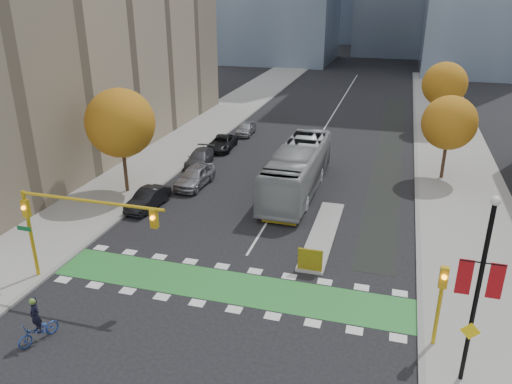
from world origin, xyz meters
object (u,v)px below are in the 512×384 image
Objects in this scene: traffic_signal_west at (68,217)px; parked_car_c at (200,158)px; banner_lamppost at (479,286)px; parked_car_b at (148,199)px; tree_east_near at (449,123)px; parked_car_e at (246,128)px; bus at (298,169)px; hazard_board at (310,260)px; tree_west at (120,123)px; tree_east_far at (445,84)px; parked_car_d at (222,143)px; parked_car_a at (195,176)px; cyclist at (38,327)px; traffic_signal_east at (441,295)px.

parked_car_c is (-1.07, 20.28, -3.36)m from traffic_signal_west.
banner_lamppost is at bearing -53.31° from parked_car_c.
tree_east_near is at bearing 35.32° from parked_car_b.
banner_lamppost is at bearing -62.46° from parked_car_e.
parked_car_b is at bearing -147.04° from bus.
tree_east_near reaches higher than traffic_signal_west.
tree_west reaches higher than hazard_board.
tree_east_far is 0.90× the size of traffic_signal_west.
tree_east_near is 1.47× the size of parked_car_d.
bus reaches higher than parked_car_c.
cyclist is at bearing -85.63° from parked_car_a.
bus is 2.78× the size of parked_car_d.
traffic_signal_west is 31.31m from parked_car_e.
hazard_board is at bearing -40.17° from parked_car_a.
parked_car_a is (-19.89, -23.23, -4.40)m from tree_east_far.
banner_lamppost is at bearing -41.79° from hazard_board.
traffic_signal_east is at bearing 36.11° from cyclist.
traffic_signal_west is 1.73× the size of parked_car_a.
traffic_signal_east is (6.50, -4.71, 1.93)m from hazard_board.
parked_car_c is at bearing -173.94° from tree_east_near.
parked_car_e is (-1.14, 35.76, -0.06)m from cyclist.
hazard_board is 24.18m from parked_car_d.
bus is at bearing 10.96° from parked_car_a.
banner_lamppost is 34.17m from parked_car_d.
bus is 3.09× the size of parked_car_b.
parked_car_a is at bearing -78.05° from parked_car_c.
traffic_signal_east reaches higher than parked_car_e.
tree_west is 26.01m from tree_east_near.
bus is at bearing 62.01° from traffic_signal_west.
cyclist reaches higher than parked_car_b.
hazard_board is 0.18× the size of tree_east_far.
tree_east_far reaches higher than hazard_board.
parked_car_b is at bearing 95.94° from traffic_signal_west.
traffic_signal_west is 25.56m from parked_car_d.
cyclist reaches higher than parked_car_c.
traffic_signal_east is 0.50× the size of banner_lamppost.
bus reaches higher than cyclist.
traffic_signal_west is at bearing -89.33° from parked_car_a.
tree_east_far reaches higher than parked_car_e.
parked_car_c is (-13.00, 15.57, -0.12)m from hazard_board.
parked_car_e is at bearing 78.50° from parked_car_c.
tree_east_far is at bearing 46.70° from tree_west.
traffic_signal_west reaches higher than hazard_board.
parked_car_a is 1.20× the size of parked_car_e.
bus is at bearing 37.32° from parked_car_b.
tree_east_near reaches higher than parked_car_d.
parked_car_d is at bearing 93.70° from parked_car_b.
parked_car_e is (0.69, 5.81, 0.03)m from parked_car_d.
hazard_board is at bearing 144.08° from traffic_signal_east.
parked_car_a is (0.54, 15.28, -3.20)m from traffic_signal_west.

